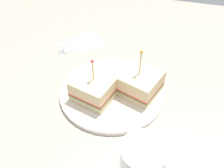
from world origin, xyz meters
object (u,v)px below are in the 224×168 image
plate (112,92)px  fork (75,48)px  napkin (85,42)px  sandwich_half_back (138,82)px  sandwich_half_front (94,88)px  knife (72,41)px

plate → fork: size_ratio=2.32×
napkin → fork: size_ratio=0.98×
sandwich_half_back → plate: bearing=105.4°
sandwich_half_front → fork: (17.84, 12.22, -3.47)cm
sandwich_half_front → plate: bearing=-48.3°
sandwich_half_front → napkin: sandwich_half_front is taller
napkin → knife: size_ratio=1.13×
fork → knife: 3.70cm
fork → knife: same height
napkin → sandwich_half_front: bearing=-154.4°
plate → fork: (14.87, 15.56, -0.35)cm
sandwich_half_front → fork: 21.90cm
plate → sandwich_half_back: 6.83cm
sandwich_half_front → sandwich_half_back: (4.58, -9.19, 0.01)cm
sandwich_half_front → sandwich_half_back: sandwich_half_back is taller
fork → sandwich_half_front: bearing=-145.6°
sandwich_half_back → napkin: bearing=48.6°
plate → sandwich_half_back: sandwich_half_back is taller
napkin → fork: (-4.05, 1.74, 0.10)cm
sandwich_half_back → napkin: (17.31, 19.66, -3.58)cm
plate → napkin: plate is taller
napkin → fork: fork is taller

